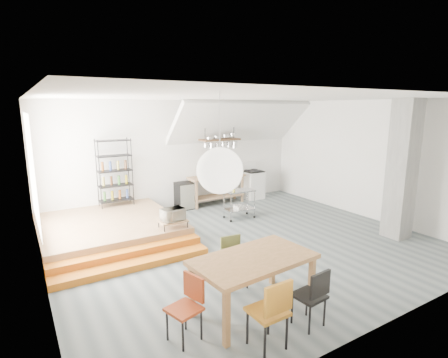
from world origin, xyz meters
TOP-DOWN VIEW (x-y plane):
  - floor at (0.00, 0.00)m, footprint 8.00×8.00m
  - wall_back at (0.00, 3.50)m, footprint 8.00×0.04m
  - wall_left at (-4.00, 0.00)m, footprint 0.04×7.00m
  - wall_right at (4.00, 0.00)m, footprint 0.04×7.00m
  - ceiling at (0.00, 0.00)m, footprint 8.00×7.00m
  - slope_ceiling at (1.80, 2.90)m, footprint 4.40×1.44m
  - window_pane at (-3.98, 1.50)m, footprint 0.02×2.50m
  - platform at (-2.50, 2.00)m, footprint 3.00×3.00m
  - step_lower at (-2.50, 0.05)m, footprint 3.00×0.35m
  - step_upper at (-2.50, 0.40)m, footprint 3.00×0.35m
  - concrete_column at (3.30, -1.50)m, footprint 0.50×0.50m
  - kitchen_counter at (1.10, 3.15)m, footprint 1.80×0.60m
  - stove at (2.50, 3.16)m, footprint 0.60×0.60m
  - pot_rack at (1.13, 2.92)m, footprint 1.20×0.50m
  - wire_shelving at (-2.00, 3.20)m, footprint 0.88×0.38m
  - microwave_shelf at (-1.40, 0.75)m, footprint 0.60×0.40m
  - paper_lantern at (-2.00, -2.30)m, footprint 0.60×0.60m
  - dining_table at (-1.40, -2.25)m, footprint 1.87×1.15m
  - chair_mustard at (-1.73, -3.08)m, footprint 0.45×0.45m
  - chair_black at (-0.94, -3.01)m, footprint 0.43×0.43m
  - chair_olive at (-1.23, -1.43)m, footprint 0.43×0.43m
  - chair_red at (-2.50, -2.32)m, footprint 0.48×0.48m
  - rolling_cart at (0.90, 1.57)m, footprint 0.83×0.50m
  - mini_fridge at (0.00, 3.20)m, footprint 0.47×0.47m
  - microwave at (-1.40, 0.75)m, footprint 0.53×0.40m
  - bowl at (1.29, 3.10)m, footprint 0.25×0.25m

SIDE VIEW (x-z plane):
  - floor at x=0.00m, z-range 0.00..0.00m
  - step_lower at x=-2.50m, z-range 0.00..0.13m
  - step_upper at x=-2.50m, z-range 0.00..0.27m
  - platform at x=-2.50m, z-range 0.00..0.40m
  - mini_fridge at x=0.00m, z-range 0.00..0.80m
  - stove at x=2.50m, z-range -0.11..1.07m
  - chair_olive at x=-1.23m, z-range 0.08..0.93m
  - chair_black at x=-0.94m, z-range 0.08..0.94m
  - chair_red at x=-2.50m, z-range 0.08..0.94m
  - rolling_cart at x=0.90m, z-range 0.12..0.91m
  - microwave_shelf at x=-1.40m, z-range 0.46..0.63m
  - chair_mustard at x=-1.73m, z-range 0.09..1.05m
  - kitchen_counter at x=1.10m, z-range 0.17..1.08m
  - microwave at x=-1.40m, z-range 0.56..0.83m
  - dining_table at x=-1.40m, z-range 0.33..1.18m
  - bowl at x=1.29m, z-range 0.91..0.96m
  - wire_shelving at x=-2.00m, z-range 0.43..2.23m
  - wall_back at x=0.00m, z-range 0.00..3.20m
  - wall_left at x=-4.00m, z-range 0.00..3.20m
  - wall_right at x=4.00m, z-range 0.00..3.20m
  - concrete_column at x=3.30m, z-range 0.00..3.20m
  - window_pane at x=-3.98m, z-range 0.70..2.90m
  - pot_rack at x=1.13m, z-range 1.26..2.69m
  - paper_lantern at x=-2.00m, z-range 1.90..2.50m
  - slope_ceiling at x=1.80m, z-range 1.89..3.21m
  - ceiling at x=0.00m, z-range 3.19..3.21m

